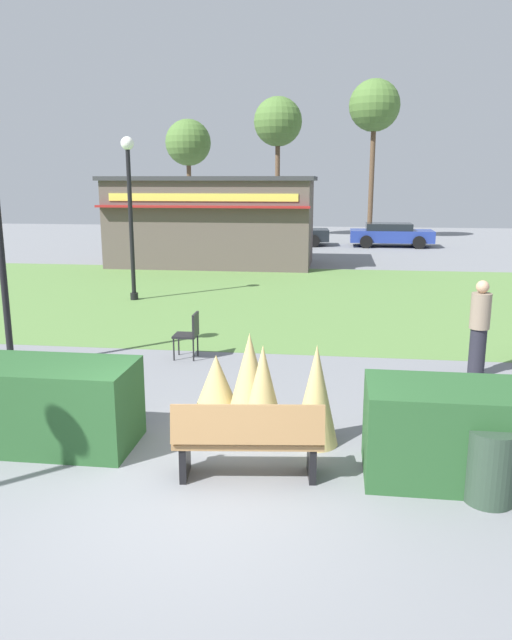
{
  "coord_description": "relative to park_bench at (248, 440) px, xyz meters",
  "views": [
    {
      "loc": [
        1.53,
        -5.84,
        3.34
      ],
      "look_at": [
        0.24,
        3.96,
        1.07
      ],
      "focal_mm": 34.17,
      "sensor_mm": 36.0,
      "label": 1
    }
  ],
  "objects": [
    {
      "name": "ground_plane",
      "position": [
        -0.6,
        -0.49,
        -0.48
      ],
      "size": [
        80.0,
        80.0,
        0.0
      ],
      "primitive_type": "plane",
      "color": "slate"
    },
    {
      "name": "lawn_patch",
      "position": [
        -0.6,
        11.16,
        -0.48
      ],
      "size": [
        36.0,
        12.0,
        0.01
      ],
      "primitive_type": "cube",
      "color": "#5B8442",
      "rests_on": "ground_plane"
    },
    {
      "name": "park_bench",
      "position": [
        0.0,
        0.0,
        0.0
      ],
      "size": [
        1.75,
        0.72,
        0.95
      ],
      "color": "#9E7547",
      "rests_on": "ground_plane"
    },
    {
      "name": "hedge_left",
      "position": [
        -2.67,
        0.6,
        0.06
      ],
      "size": [
        2.2,
        1.1,
        1.09
      ],
      "primitive_type": "cube",
      "color": "#28562B",
      "rests_on": "ground_plane"
    },
    {
      "name": "hedge_right",
      "position": [
        2.24,
        0.36,
        0.07
      ],
      "size": [
        1.85,
        1.1,
        1.09
      ],
      "primitive_type": "cube",
      "color": "#28562B",
      "rests_on": "ground_plane"
    },
    {
      "name": "ornamental_grass_behind_left",
      "position": [
        0.03,
        1.19,
        0.16
      ],
      "size": [
        0.62,
        0.62,
        1.27
      ],
      "primitive_type": "cone",
      "color": "tan",
      "rests_on": "ground_plane"
    },
    {
      "name": "ornamental_grass_behind_right",
      "position": [
        -0.72,
        1.81,
        -0.02
      ],
      "size": [
        0.74,
        0.74,
        0.93
      ],
      "primitive_type": "cone",
      "color": "tan",
      "rests_on": "ground_plane"
    },
    {
      "name": "ornamental_grass_behind_center",
      "position": [
        0.73,
        1.07,
        0.19
      ],
      "size": [
        0.59,
        0.59,
        1.33
      ],
      "primitive_type": "cone",
      "color": "tan",
      "rests_on": "ground_plane"
    },
    {
      "name": "ornamental_grass_behind_far",
      "position": [
        -0.2,
        1.58,
        0.18
      ],
      "size": [
        0.7,
        0.7,
        1.33
      ],
      "primitive_type": "cone",
      "color": "tan",
      "rests_on": "ground_plane"
    },
    {
      "name": "lamppost_far",
      "position": [
        -4.78,
        10.23,
        2.34
      ],
      "size": [
        0.36,
        0.36,
        4.51
      ],
      "color": "black",
      "rests_on": "ground_plane"
    },
    {
      "name": "trash_bin",
      "position": [
        2.61,
        -0.15,
        -0.08
      ],
      "size": [
        0.52,
        0.52,
        0.81
      ],
      "primitive_type": "cylinder",
      "color": "#2D4233",
      "rests_on": "ground_plane"
    },
    {
      "name": "food_kiosk",
      "position": [
        -4.04,
        17.99,
        1.28
      ],
      "size": [
        8.22,
        4.38,
        3.5
      ],
      "color": "#594C47",
      "rests_on": "ground_plane"
    },
    {
      "name": "cafe_chair_west",
      "position": [
        -1.79,
        4.67,
        0.05
      ],
      "size": [
        0.44,
        0.44,
        0.89
      ],
      "color": "black",
      "rests_on": "ground_plane"
    },
    {
      "name": "person_strolling",
      "position": [
        3.42,
        4.29,
        0.38
      ],
      "size": [
        0.34,
        0.34,
        1.69
      ],
      "rotation": [
        0.0,
        0.0,
        5.44
      ],
      "color": "#23232D",
      "rests_on": "ground_plane"
    },
    {
      "name": "parked_car_west_slot",
      "position": [
        -6.56,
        25.9,
        0.16
      ],
      "size": [
        4.27,
        2.19,
        1.2
      ],
      "color": "maroon",
      "rests_on": "ground_plane"
    },
    {
      "name": "parked_car_center_slot",
      "position": [
        -1.63,
        25.9,
        0.16
      ],
      "size": [
        4.32,
        2.29,
        1.2
      ],
      "color": "black",
      "rests_on": "ground_plane"
    },
    {
      "name": "parked_car_east_slot",
      "position": [
        3.7,
        25.9,
        0.16
      ],
      "size": [
        4.21,
        2.08,
        1.2
      ],
      "color": "navy",
      "rests_on": "ground_plane"
    },
    {
      "name": "tree_left_bg",
      "position": [
        -2.63,
        30.36,
        6.11
      ],
      "size": [
        2.8,
        2.8,
        8.07
      ],
      "color": "brown",
      "rests_on": "ground_plane"
    },
    {
      "name": "tree_right_bg",
      "position": [
        2.8,
        29.4,
        6.8
      ],
      "size": [
        2.8,
        2.8,
        8.77
      ],
      "color": "brown",
      "rests_on": "ground_plane"
    },
    {
      "name": "tree_center_bg",
      "position": [
        -8.31,
        31.75,
        5.09
      ],
      "size": [
        2.8,
        2.8,
        7.03
      ],
      "color": "brown",
      "rests_on": "ground_plane"
    }
  ]
}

